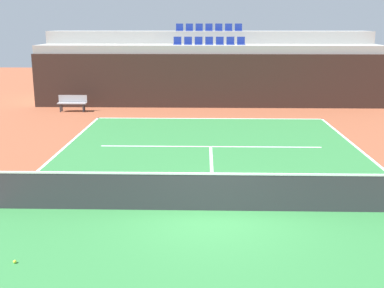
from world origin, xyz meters
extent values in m
plane|color=brown|center=(0.00, 0.00, 0.00)|extent=(80.00, 80.00, 0.00)
cube|color=#2D7238|center=(0.00, 0.00, 0.01)|extent=(11.00, 24.00, 0.01)
cube|color=white|center=(0.00, 11.95, 0.01)|extent=(11.00, 0.10, 0.00)
cube|color=white|center=(0.00, 6.40, 0.01)|extent=(8.26, 0.10, 0.00)
cube|color=white|center=(0.00, 3.20, 0.01)|extent=(0.10, 6.40, 0.00)
cube|color=black|center=(0.00, 15.26, 1.45)|extent=(19.28, 0.30, 2.90)
cube|color=#9E9E99|center=(0.00, 16.61, 1.67)|extent=(19.28, 2.40, 3.34)
cube|color=#9E9E99|center=(0.00, 19.01, 2.03)|extent=(19.28, 2.40, 4.07)
cube|color=navy|center=(-1.80, 16.61, 3.36)|extent=(0.44, 0.44, 0.04)
cube|color=navy|center=(-1.80, 16.81, 3.58)|extent=(0.44, 0.04, 0.40)
cube|color=navy|center=(-1.20, 16.61, 3.36)|extent=(0.44, 0.44, 0.04)
cube|color=navy|center=(-1.20, 16.81, 3.58)|extent=(0.44, 0.04, 0.40)
cube|color=navy|center=(-0.60, 16.61, 3.36)|extent=(0.44, 0.44, 0.04)
cube|color=navy|center=(-0.60, 16.81, 3.58)|extent=(0.44, 0.04, 0.40)
cube|color=navy|center=(0.00, 16.61, 3.36)|extent=(0.44, 0.44, 0.04)
cube|color=navy|center=(0.00, 16.81, 3.58)|extent=(0.44, 0.04, 0.40)
cube|color=navy|center=(0.60, 16.61, 3.36)|extent=(0.44, 0.44, 0.04)
cube|color=navy|center=(0.60, 16.81, 3.58)|extent=(0.44, 0.04, 0.40)
cube|color=navy|center=(1.20, 16.61, 3.36)|extent=(0.44, 0.44, 0.04)
cube|color=navy|center=(1.20, 16.81, 3.58)|extent=(0.44, 0.04, 0.40)
cube|color=navy|center=(1.80, 16.61, 3.36)|extent=(0.44, 0.44, 0.04)
cube|color=navy|center=(1.80, 16.81, 3.58)|extent=(0.44, 0.04, 0.40)
cube|color=navy|center=(-1.80, 19.01, 4.09)|extent=(0.44, 0.44, 0.04)
cube|color=navy|center=(-1.80, 19.21, 4.31)|extent=(0.44, 0.04, 0.40)
cube|color=navy|center=(-1.20, 19.01, 4.09)|extent=(0.44, 0.44, 0.04)
cube|color=navy|center=(-1.20, 19.21, 4.31)|extent=(0.44, 0.04, 0.40)
cube|color=navy|center=(-0.60, 19.01, 4.09)|extent=(0.44, 0.44, 0.04)
cube|color=navy|center=(-0.60, 19.21, 4.31)|extent=(0.44, 0.04, 0.40)
cube|color=navy|center=(0.00, 19.01, 4.09)|extent=(0.44, 0.44, 0.04)
cube|color=navy|center=(0.00, 19.21, 4.31)|extent=(0.44, 0.04, 0.40)
cube|color=navy|center=(0.60, 19.01, 4.09)|extent=(0.44, 0.44, 0.04)
cube|color=navy|center=(0.60, 19.21, 4.31)|extent=(0.44, 0.04, 0.40)
cube|color=navy|center=(1.20, 19.01, 4.09)|extent=(0.44, 0.44, 0.04)
cube|color=navy|center=(1.20, 19.21, 4.31)|extent=(0.44, 0.04, 0.40)
cube|color=navy|center=(1.80, 19.01, 4.09)|extent=(0.44, 0.44, 0.04)
cube|color=navy|center=(1.80, 19.21, 4.31)|extent=(0.44, 0.04, 0.40)
cube|color=#333338|center=(0.00, 0.00, 0.47)|extent=(10.90, 0.02, 0.92)
cube|color=white|center=(0.00, 0.00, 0.96)|extent=(10.90, 0.04, 0.05)
cube|color=#99999E|center=(-7.18, 13.73, 0.45)|extent=(1.50, 0.40, 0.05)
cube|color=#99999E|center=(-7.18, 13.91, 0.67)|extent=(1.50, 0.04, 0.36)
cube|color=#2D2D33|center=(-7.78, 13.59, 0.21)|extent=(0.06, 0.06, 0.42)
cube|color=#2D2D33|center=(-6.58, 13.59, 0.21)|extent=(0.06, 0.06, 0.42)
cube|color=#2D2D33|center=(-7.78, 13.87, 0.21)|extent=(0.06, 0.06, 0.42)
cube|color=#2D2D33|center=(-6.58, 13.87, 0.21)|extent=(0.06, 0.06, 0.42)
sphere|color=#CCE033|center=(-3.87, -2.82, 0.04)|extent=(0.07, 0.07, 0.07)
camera|label=1|loc=(-0.24, -11.20, 4.48)|focal=45.31mm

